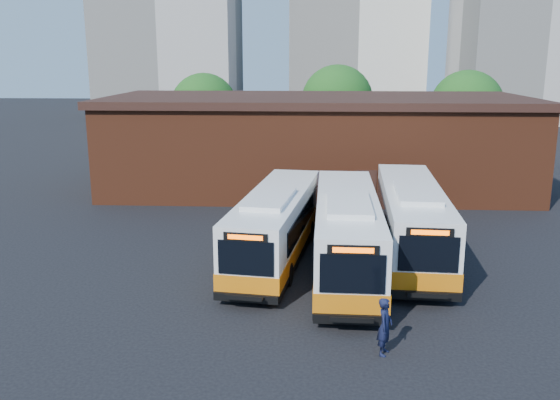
# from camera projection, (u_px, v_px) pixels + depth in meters

# --- Properties ---
(ground) EXTENTS (220.00, 220.00, 0.00)m
(ground) POSITION_uv_depth(u_px,v_px,m) (319.00, 298.00, 22.70)
(ground) COLOR black
(bus_midwest) EXTENTS (2.94, 12.63, 3.42)m
(bus_midwest) POSITION_uv_depth(u_px,v_px,m) (347.00, 235.00, 25.45)
(bus_midwest) COLOR white
(bus_midwest) RESTS_ON ground
(bus_mideast) EXTENTS (4.01, 12.12, 3.25)m
(bus_mideast) POSITION_uv_depth(u_px,v_px,m) (276.00, 227.00, 26.91)
(bus_mideast) COLOR white
(bus_mideast) RESTS_ON ground
(bus_east) EXTENTS (3.34, 12.63, 3.41)m
(bus_east) POSITION_uv_depth(u_px,v_px,m) (411.00, 223.00, 27.38)
(bus_east) COLOR white
(bus_east) RESTS_ON ground
(transit_worker) EXTENTS (0.64, 0.78, 1.85)m
(transit_worker) POSITION_uv_depth(u_px,v_px,m) (385.00, 326.00, 18.25)
(transit_worker) COLOR black
(transit_worker) RESTS_ON ground
(depot_building) EXTENTS (28.60, 12.60, 6.40)m
(depot_building) POSITION_uv_depth(u_px,v_px,m) (316.00, 142.00, 41.34)
(depot_building) COLOR #5F2A16
(depot_building) RESTS_ON ground
(tree_west) EXTENTS (6.00, 6.00, 7.65)m
(tree_west) POSITION_uv_depth(u_px,v_px,m) (204.00, 107.00, 53.17)
(tree_west) COLOR #382314
(tree_west) RESTS_ON ground
(tree_mid) EXTENTS (6.56, 6.56, 8.36)m
(tree_mid) POSITION_uv_depth(u_px,v_px,m) (337.00, 101.00, 54.40)
(tree_mid) COLOR #382314
(tree_mid) RESTS_ON ground
(tree_east) EXTENTS (6.24, 6.24, 7.96)m
(tree_east) POSITION_uv_depth(u_px,v_px,m) (467.00, 107.00, 50.99)
(tree_east) COLOR #382314
(tree_east) RESTS_ON ground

